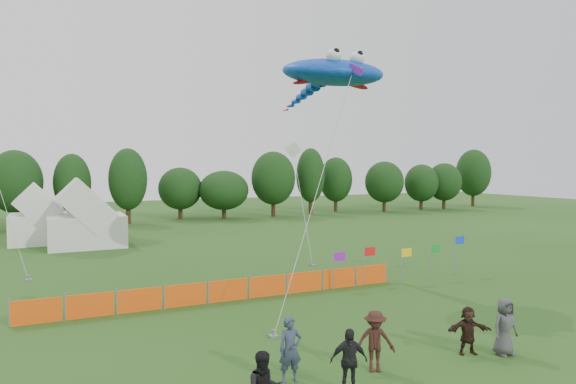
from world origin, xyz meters
name	(u,v)px	position (x,y,z in m)	size (l,w,h in m)	color
ground	(370,366)	(0.00, 0.00, 0.00)	(160.00, 160.00, 0.00)	#234C16
treeline	(151,184)	(1.61, 44.93, 4.18)	(104.57, 8.78, 8.36)	#382314
tent_left	(39,219)	(-9.59, 32.77, 1.96)	(4.40, 4.40, 3.88)	white
tent_right	(86,221)	(-6.22, 29.20, 2.02)	(5.67, 4.53, 4.00)	silver
barrier_fence	(228,290)	(-1.51, 9.32, 0.50)	(17.90, 0.06, 1.00)	#F4520D
flag_row	(402,257)	(8.23, 8.98, 1.35)	(8.73, 0.59, 2.24)	gray
spectator_a	(290,349)	(-2.75, 0.08, 0.96)	(0.70, 0.46, 1.91)	#313851
spectator_c	(375,341)	(-0.09, -0.37, 0.94)	(1.21, 0.70, 1.88)	#351A15
spectator_d	(349,361)	(-1.61, -1.28, 0.91)	(1.06, 0.44, 1.81)	black
spectator_e	(505,326)	(4.61, -1.08, 0.95)	(0.93, 0.61, 1.91)	#434246
spectator_f	(468,330)	(3.56, -0.51, 0.80)	(1.48, 0.47, 1.60)	black
stingray_kite	(330,74)	(4.80, 10.84, 11.14)	(9.54, 14.22, 12.17)	blue
small_kite_white	(298,176)	(7.06, 19.25, 5.54)	(2.22, 6.05, 8.09)	white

